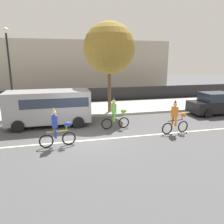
{
  "coord_description": "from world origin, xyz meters",
  "views": [
    {
      "loc": [
        -1.08,
        -11.02,
        4.05
      ],
      "look_at": [
        1.92,
        1.2,
        1.0
      ],
      "focal_mm": 35.0,
      "sensor_mm": 36.0,
      "label": 1
    }
  ],
  "objects_px": {
    "parade_cyclist_lime": "(116,115)",
    "parked_car_black": "(216,104)",
    "parade_cyclist_orange": "(176,119)",
    "street_lamp_post": "(9,60)",
    "parade_cyclist_cobalt": "(57,130)",
    "parked_van_grey": "(50,105)"
  },
  "relations": [
    {
      "from": "parade_cyclist_orange",
      "to": "street_lamp_post",
      "type": "xyz_separation_m",
      "value": [
        -9.28,
        5.33,
        3.15
      ]
    },
    {
      "from": "parade_cyclist_lime",
      "to": "parked_car_black",
      "type": "distance_m",
      "value": 8.43
    },
    {
      "from": "parked_car_black",
      "to": "parade_cyclist_lime",
      "type": "bearing_deg",
      "value": -168.47
    },
    {
      "from": "parade_cyclist_lime",
      "to": "parade_cyclist_cobalt",
      "type": "bearing_deg",
      "value": -148.98
    },
    {
      "from": "parade_cyclist_cobalt",
      "to": "parked_car_black",
      "type": "xyz_separation_m",
      "value": [
        11.61,
        3.7,
        -0.06
      ]
    },
    {
      "from": "parade_cyclist_cobalt",
      "to": "parked_van_grey",
      "type": "distance_m",
      "value": 3.71
    },
    {
      "from": "parade_cyclist_lime",
      "to": "parade_cyclist_orange",
      "type": "relative_size",
      "value": 1.0
    },
    {
      "from": "parade_cyclist_orange",
      "to": "parked_car_black",
      "type": "xyz_separation_m",
      "value": [
        5.22,
        3.3,
        -0.06
      ]
    },
    {
      "from": "parade_cyclist_orange",
      "to": "parked_van_grey",
      "type": "xyz_separation_m",
      "value": [
        -6.81,
        3.26,
        0.44
      ]
    },
    {
      "from": "parked_car_black",
      "to": "parked_van_grey",
      "type": "bearing_deg",
      "value": -179.79
    },
    {
      "from": "parade_cyclist_cobalt",
      "to": "parked_van_grey",
      "type": "bearing_deg",
      "value": 96.57
    },
    {
      "from": "parade_cyclist_cobalt",
      "to": "parade_cyclist_lime",
      "type": "relative_size",
      "value": 1.0
    },
    {
      "from": "parade_cyclist_lime",
      "to": "street_lamp_post",
      "type": "distance_m",
      "value": 7.92
    },
    {
      "from": "parade_cyclist_lime",
      "to": "street_lamp_post",
      "type": "relative_size",
      "value": 0.33
    },
    {
      "from": "parade_cyclist_cobalt",
      "to": "parked_car_black",
      "type": "distance_m",
      "value": 12.19
    },
    {
      "from": "parade_cyclist_orange",
      "to": "parked_car_black",
      "type": "distance_m",
      "value": 6.18
    },
    {
      "from": "parade_cyclist_cobalt",
      "to": "parade_cyclist_orange",
      "type": "distance_m",
      "value": 6.4
    },
    {
      "from": "parade_cyclist_cobalt",
      "to": "parade_cyclist_lime",
      "type": "distance_m",
      "value": 3.91
    },
    {
      "from": "parade_cyclist_orange",
      "to": "parade_cyclist_lime",
      "type": "bearing_deg",
      "value": 151.91
    },
    {
      "from": "parade_cyclist_orange",
      "to": "street_lamp_post",
      "type": "distance_m",
      "value": 11.15
    },
    {
      "from": "parade_cyclist_cobalt",
      "to": "parade_cyclist_orange",
      "type": "xyz_separation_m",
      "value": [
        6.39,
        0.4,
        0.0
      ]
    },
    {
      "from": "parade_cyclist_cobalt",
      "to": "parked_van_grey",
      "type": "height_order",
      "value": "parked_van_grey"
    }
  ]
}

